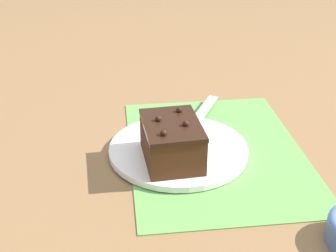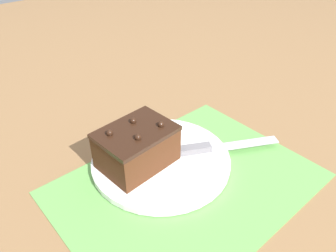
{
  "view_description": "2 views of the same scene",
  "coord_description": "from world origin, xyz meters",
  "views": [
    {
      "loc": [
        0.78,
        -0.19,
        0.48
      ],
      "look_at": [
        -0.03,
        -0.09,
        0.05
      ],
      "focal_mm": 50.0,
      "sensor_mm": 36.0,
      "label": 1
    },
    {
      "loc": [
        0.31,
        0.3,
        0.44
      ],
      "look_at": [
        -0.03,
        -0.09,
        0.07
      ],
      "focal_mm": 35.0,
      "sensor_mm": 36.0,
      "label": 2
    }
  ],
  "objects": [
    {
      "name": "ground_plane",
      "position": [
        0.0,
        0.0,
        0.0
      ],
      "size": [
        3.0,
        3.0,
        0.0
      ],
      "primitive_type": "plane",
      "color": "olive"
    },
    {
      "name": "placemat_woven",
      "position": [
        0.0,
        0.0,
        0.0
      ],
      "size": [
        0.46,
        0.34,
        0.0
      ],
      "primitive_type": "cube",
      "color": "#609E4C",
      "rests_on": "ground_plane"
    },
    {
      "name": "cake_plate",
      "position": [
        0.0,
        -0.08,
        0.01
      ],
      "size": [
        0.27,
        0.27,
        0.01
      ],
      "color": "white",
      "rests_on": "placemat_woven"
    },
    {
      "name": "chocolate_cake",
      "position": [
        0.04,
        -0.09,
        0.05
      ],
      "size": [
        0.14,
        0.11,
        0.09
      ],
      "rotation": [
        0.0,
        0.0,
        0.07
      ],
      "color": "#472614",
      "rests_on": "cake_plate"
    },
    {
      "name": "serving_knife",
      "position": [
        -0.09,
        -0.03,
        0.02
      ],
      "size": [
        0.2,
        0.12,
        0.01
      ],
      "rotation": [
        0.0,
        0.0,
        1.08
      ],
      "color": "slate",
      "rests_on": "cake_plate"
    }
  ]
}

